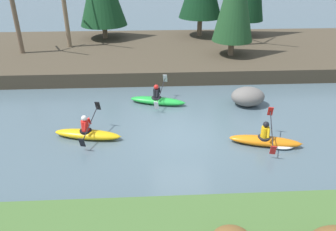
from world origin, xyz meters
TOP-DOWN VIEW (x-y plane):
  - ground_plane at (0.00, 0.00)m, footprint 90.00×90.00m
  - riverbank_far at (0.00, 10.55)m, footprint 44.00×10.35m
  - bare_tree_upstream at (-9.40, 9.69)m, footprint 2.81×2.77m
  - bare_tree_mid_upstream at (-6.69, 11.08)m, footprint 2.85×2.81m
  - bare_tree_mid_downstream at (4.47, 10.80)m, footprint 2.91×2.87m
  - kayaker_lead at (3.23, -0.87)m, footprint 2.78×2.05m
  - kayaker_middle at (-0.91, 3.11)m, footprint 2.78×2.04m
  - kayaker_trailing at (-3.79, 0.04)m, footprint 2.79×2.06m
  - boulder_midstream at (3.41, 2.76)m, footprint 1.59×1.25m

SIDE VIEW (x-z plane):
  - ground_plane at x=0.00m, z-range 0.00..0.00m
  - kayaker_lead at x=3.23m, z-range -0.40..0.80m
  - kayaker_middle at x=-0.91m, z-range -0.38..0.82m
  - kayaker_trailing at x=-3.79m, z-range -0.38..0.82m
  - riverbank_far at x=0.00m, z-range 0.00..0.80m
  - boulder_midstream at x=3.41m, z-range 0.00..0.90m
  - bare_tree_upstream at x=-9.40m, z-range 0.66..5.68m
  - bare_tree_mid_upstream at x=-6.69m, z-range 0.66..5.75m
  - bare_tree_mid_downstream at x=4.47m, z-range 0.65..5.87m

